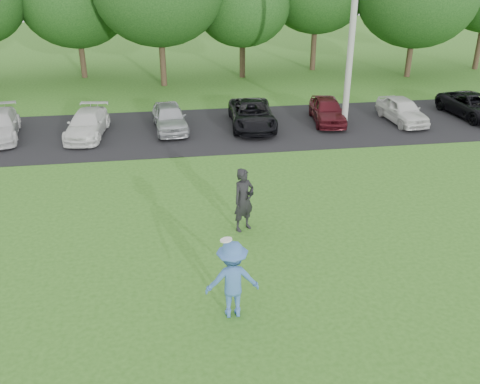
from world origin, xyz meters
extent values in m
plane|color=#30631C|center=(0.00, 0.00, 0.00)|extent=(100.00, 100.00, 0.00)
cube|color=black|center=(0.00, 13.00, 0.01)|extent=(32.00, 6.50, 0.03)
cylinder|color=#A0A09B|center=(6.20, 12.26, 4.87)|extent=(0.28, 0.28, 9.74)
imported|color=#3D69AD|center=(-0.76, -0.48, 0.99)|extent=(1.28, 0.75, 1.97)
cylinder|color=white|center=(-0.91, -0.63, 2.16)|extent=(0.28, 0.27, 0.10)
imported|color=black|center=(0.12, 3.55, 1.00)|extent=(0.87, 0.79, 2.01)
cube|color=black|center=(0.30, 3.37, 1.30)|extent=(0.17, 0.16, 0.10)
imported|color=silver|center=(-5.55, 12.92, 0.58)|extent=(1.94, 3.92, 1.10)
imported|color=#B1B4B9|center=(-1.87, 13.22, 0.64)|extent=(1.75, 3.68, 1.22)
imported|color=black|center=(1.98, 13.12, 0.63)|extent=(2.20, 4.39, 1.19)
imported|color=#491017|center=(5.67, 13.27, 0.63)|extent=(1.78, 3.66, 1.20)
imported|color=silver|center=(9.26, 12.78, 0.62)|extent=(1.67, 3.55, 1.17)
imported|color=black|center=(13.08, 13.01, 0.60)|extent=(2.43, 4.32, 1.14)
cylinder|color=#38281C|center=(-7.00, 24.40, 1.10)|extent=(0.36, 0.36, 2.20)
ellipsoid|color=#214C19|center=(-7.00, 24.40, 4.71)|extent=(6.68, 6.68, 5.68)
cylinder|color=#38281C|center=(-2.00, 21.60, 1.35)|extent=(0.36, 0.36, 2.70)
cylinder|color=#38281C|center=(3.00, 23.00, 1.10)|extent=(0.36, 0.36, 2.20)
ellipsoid|color=#214C19|center=(3.00, 23.00, 4.36)|extent=(5.76, 5.76, 4.90)
cylinder|color=#38281C|center=(8.00, 24.40, 1.35)|extent=(0.36, 0.36, 2.70)
cylinder|color=#38281C|center=(13.50, 21.60, 1.10)|extent=(0.36, 0.36, 2.20)
cylinder|color=#38281C|center=(19.00, 23.00, 1.35)|extent=(0.36, 0.36, 2.70)
camera|label=1|loc=(-2.07, -10.70, 8.21)|focal=40.00mm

